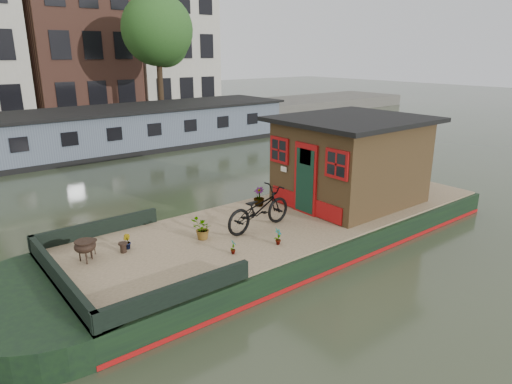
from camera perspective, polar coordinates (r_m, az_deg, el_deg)
ground at (r=12.30m, az=4.57°, el=-5.89°), size 120.00×120.00×0.00m
houseboat_hull at (r=11.40m, az=-0.35°, el=-6.28°), size 14.01×4.02×0.60m
houseboat_deck at (r=12.07m, az=4.64°, el=-3.16°), size 11.80×3.80×0.05m
bow_bulwark at (r=9.54m, az=-18.52°, el=-8.47°), size 3.00×4.00×0.35m
cabin at (r=13.25m, az=11.73°, el=4.03°), size 4.00×3.50×2.42m
bicycle at (r=11.04m, az=0.33°, el=-2.12°), size 1.99×0.83×1.02m
potted_plant_a at (r=10.26m, az=2.78°, el=-5.57°), size 0.25×0.22×0.39m
potted_plant_b at (r=10.45m, az=-15.84°, el=-6.00°), size 0.18×0.21×0.33m
potted_plant_c at (r=10.57m, az=-6.75°, el=-4.61°), size 0.57×0.53×0.51m
potted_plant_d at (r=12.76m, az=0.37°, el=-0.58°), size 0.37×0.37×0.54m
potted_plant_e at (r=9.81m, az=-2.88°, el=-6.84°), size 0.20×0.22×0.34m
brazier_front at (r=10.07m, az=-20.54°, el=-6.95°), size 0.57×0.57×0.46m
brazier_rear at (r=10.32m, az=-20.03°, el=-6.61°), size 0.43×0.43×0.36m
bollard_port at (r=10.30m, az=-16.26°, el=-6.68°), size 0.20×0.20×0.23m
bollard_stbd at (r=7.99m, az=-17.72°, el=-14.23°), size 0.18×0.18×0.20m
far_houseboat at (r=23.87m, az=-19.02°, el=6.98°), size 20.40×4.40×2.11m
quay at (r=30.09m, az=-23.22°, el=7.46°), size 60.00×6.00×0.90m
townhouse_row at (r=36.74m, az=-27.62°, el=20.18°), size 27.25×8.00×16.50m
tree_right at (r=30.67m, az=-12.05°, el=18.84°), size 4.40×4.40×7.40m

